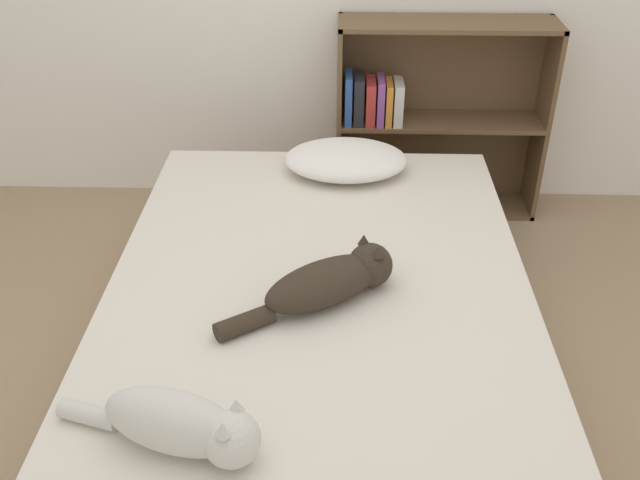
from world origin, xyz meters
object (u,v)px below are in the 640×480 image
object	(u,v)px
pillow	(346,160)
cat_dark	(332,280)
cat_light	(183,425)
bookshelf	(430,114)
bed	(319,350)

from	to	relation	value
pillow	cat_dark	bearing A→B (deg)	-92.94
cat_light	bookshelf	distance (m)	2.09
bed	cat_dark	world-z (taller)	cat_dark
pillow	cat_light	world-z (taller)	cat_light
pillow	cat_light	distance (m)	1.46
pillow	bookshelf	bearing A→B (deg)	54.27
pillow	bookshelf	size ratio (longest dim) A/B	0.52
pillow	cat_light	bearing A→B (deg)	-104.80
bed	bookshelf	world-z (taller)	bookshelf
cat_light	pillow	bearing A→B (deg)	91.39
bookshelf	pillow	bearing A→B (deg)	-125.73
bookshelf	cat_dark	bearing A→B (deg)	-107.44
bed	pillow	world-z (taller)	pillow
cat_light	cat_dark	size ratio (longest dim) A/B	0.99
pillow	cat_dark	size ratio (longest dim) A/B	0.94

